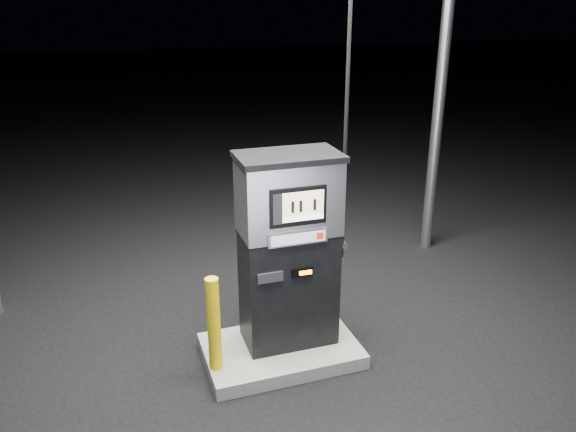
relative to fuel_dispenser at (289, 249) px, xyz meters
name	(u,v)px	position (x,y,z in m)	size (l,w,h in m)	color
ground	(281,357)	(-0.12, -0.10, -1.20)	(80.00, 80.00, 0.00)	black
pump_island	(281,351)	(-0.12, -0.10, -1.12)	(1.60, 1.00, 0.15)	#5F5E5A
fuel_dispenser	(289,249)	(0.00, 0.00, 0.00)	(1.12, 0.62, 4.23)	black
bollard_left	(214,324)	(-0.85, -0.26, -0.56)	(0.13, 0.13, 0.99)	gold
bollard_right	(334,292)	(0.49, -0.05, -0.55)	(0.13, 0.13, 1.00)	gold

